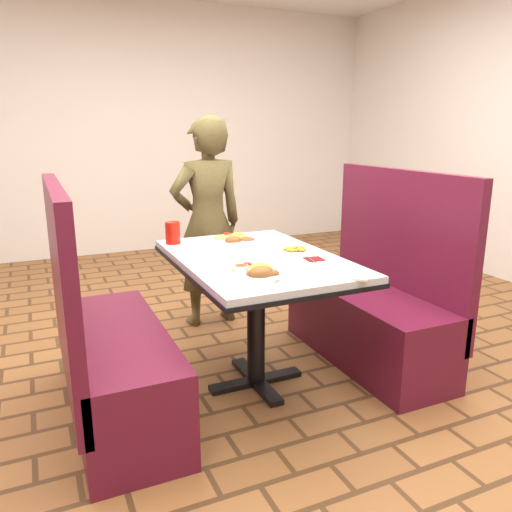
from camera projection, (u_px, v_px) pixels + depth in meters
The scene contains 15 objects.
room at pixel (256, 20), 2.37m from camera, with size 7.00×7.04×2.82m.
dining_table at pixel (256, 273), 2.69m from camera, with size 0.81×1.21×0.75m.
booth_bench_left at pixel (108, 355), 2.45m from camera, with size 0.47×1.20×1.17m.
booth_bench_right at pixel (373, 309), 3.08m from camera, with size 0.47×1.20×1.17m.
diner_person at pixel (207, 223), 3.58m from camera, with size 0.55×0.36×1.50m, color brown.
near_dinner_plate at pixel (257, 269), 2.30m from camera, with size 0.28×0.28×0.09m.
far_dinner_plate at pixel (235, 237), 2.99m from camera, with size 0.30×0.30×0.08m.
plantain_plate at pixel (295, 250), 2.73m from camera, with size 0.19×0.19×0.03m.
maroon_napkin at pixel (314, 259), 2.59m from camera, with size 0.09×0.09×0.00m, color #5F0E12.
spoon_utensil at pixel (311, 260), 2.57m from camera, with size 0.01×0.14×0.00m, color silver.
red_tumbler at pixel (173, 233), 2.94m from camera, with size 0.09×0.09×0.13m, color red.
paper_napkin at pixel (347, 275), 2.30m from camera, with size 0.19×0.14×0.01m, color white.
knife_utensil at pixel (262, 272), 2.33m from camera, with size 0.01×0.19×0.00m, color silver.
fork_utensil at pixel (270, 277), 2.25m from camera, with size 0.01×0.16×0.00m, color silver.
lettuce_shreds at pixel (258, 253), 2.73m from camera, with size 0.28×0.32×0.00m, color #86C34E, non-canonical shape.
Camera 1 is at (-1.06, -2.35, 1.41)m, focal length 35.00 mm.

